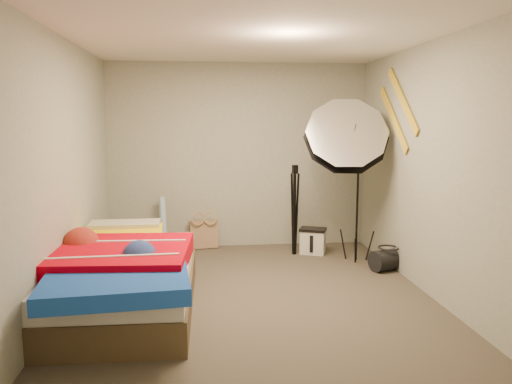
{
  "coord_description": "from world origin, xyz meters",
  "views": [
    {
      "loc": [
        -0.46,
        -4.8,
        1.73
      ],
      "look_at": [
        0.1,
        0.6,
        0.95
      ],
      "focal_mm": 35.0,
      "sensor_mm": 36.0,
      "label": 1
    }
  ],
  "objects": [
    {
      "name": "wall_right",
      "position": [
        1.75,
        0.0,
        1.25
      ],
      "size": [
        0.0,
        4.0,
        4.0
      ],
      "primitive_type": "plane",
      "rotation": [
        1.57,
        0.0,
        -1.57
      ],
      "color": "#9C9F8F",
      "rests_on": "floor"
    },
    {
      "name": "ceiling",
      "position": [
        0.0,
        0.0,
        2.5
      ],
      "size": [
        4.0,
        4.0,
        0.0
      ],
      "primitive_type": "plane",
      "rotation": [
        3.14,
        0.0,
        0.0
      ],
      "color": "silver",
      "rests_on": "wall_back"
    },
    {
      "name": "floor",
      "position": [
        0.0,
        0.0,
        0.0
      ],
      "size": [
        4.0,
        4.0,
        0.0
      ],
      "primitive_type": "plane",
      "color": "#4C4538",
      "rests_on": "ground"
    },
    {
      "name": "bed",
      "position": [
        -1.34,
        -0.26,
        0.32
      ],
      "size": [
        1.56,
        2.38,
        0.63
      ],
      "color": "#4E3D28",
      "rests_on": "floor"
    },
    {
      "name": "photo_umbrella",
      "position": [
        1.21,
        1.01,
        1.51
      ],
      "size": [
        1.3,
        1.02,
        2.11
      ],
      "color": "black",
      "rests_on": "floor"
    },
    {
      "name": "camera_tripod",
      "position": [
        0.69,
        1.45,
        0.67
      ],
      "size": [
        0.08,
        0.08,
        1.17
      ],
      "color": "black",
      "rests_on": "floor"
    },
    {
      "name": "wall_front",
      "position": [
        0.0,
        -2.0,
        1.25
      ],
      "size": [
        3.5,
        0.0,
        3.5
      ],
      "primitive_type": "plane",
      "rotation": [
        -1.57,
        0.0,
        0.0
      ],
      "color": "#9C9F8F",
      "rests_on": "floor"
    },
    {
      "name": "tote_bag",
      "position": [
        -0.48,
        1.9,
        0.19
      ],
      "size": [
        0.39,
        0.22,
        0.39
      ],
      "primitive_type": "cube",
      "rotation": [
        -0.14,
        0.0,
        0.15
      ],
      "color": "tan",
      "rests_on": "floor"
    },
    {
      "name": "wall_back",
      "position": [
        0.0,
        2.0,
        1.25
      ],
      "size": [
        3.5,
        0.0,
        3.5
      ],
      "primitive_type": "plane",
      "rotation": [
        1.57,
        0.0,
        0.0
      ],
      "color": "#9C9F8F",
      "rests_on": "floor"
    },
    {
      "name": "wrapping_roll",
      "position": [
        -1.02,
        1.79,
        0.36
      ],
      "size": [
        0.14,
        0.22,
        0.73
      ],
      "primitive_type": "cylinder",
      "rotation": [
        -0.17,
        0.0,
        0.27
      ],
      "color": "#579EC2",
      "rests_on": "floor"
    },
    {
      "name": "wall_stripe_upper",
      "position": [
        1.73,
        0.6,
        1.95
      ],
      "size": [
        0.02,
        0.91,
        0.78
      ],
      "primitive_type": "cube",
      "rotation": [
        0.7,
        0.0,
        0.0
      ],
      "color": "gold",
      "rests_on": "wall_right"
    },
    {
      "name": "wall_left",
      "position": [
        -1.75,
        0.0,
        1.25
      ],
      "size": [
        0.0,
        4.0,
        4.0
      ],
      "primitive_type": "plane",
      "rotation": [
        1.57,
        0.0,
        1.57
      ],
      "color": "#9C9F8F",
      "rests_on": "floor"
    },
    {
      "name": "camera_case",
      "position": [
        0.94,
        1.46,
        0.15
      ],
      "size": [
        0.37,
        0.32,
        0.31
      ],
      "primitive_type": "cube",
      "rotation": [
        0.0,
        0.0,
        -0.38
      ],
      "color": "silver",
      "rests_on": "floor"
    },
    {
      "name": "duffel_bag",
      "position": [
        1.65,
        0.64,
        0.12
      ],
      "size": [
        0.46,
        0.37,
        0.25
      ],
      "primitive_type": "cylinder",
      "rotation": [
        0.0,
        1.57,
        0.35
      ],
      "color": "black",
      "rests_on": "floor"
    },
    {
      "name": "wall_stripe_lower",
      "position": [
        1.73,
        0.85,
        1.75
      ],
      "size": [
        0.02,
        0.91,
        0.78
      ],
      "primitive_type": "cube",
      "rotation": [
        0.7,
        0.0,
        0.0
      ],
      "color": "gold",
      "rests_on": "wall_right"
    }
  ]
}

